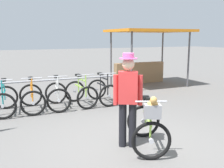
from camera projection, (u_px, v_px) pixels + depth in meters
ground_plane at (130, 145)px, 4.97m from camera, size 80.00×80.00×0.00m
bike_rack_rail at (62, 85)px, 7.32m from camera, size 3.91×0.21×0.88m
racked_bike_teal at (4, 100)px, 6.92m from camera, size 0.83×1.21×0.98m
racked_bike_orange at (32, 98)px, 7.21m from camera, size 0.78×1.18×0.98m
racked_bike_white at (57, 95)px, 7.50m from camera, size 0.85×1.22×0.98m
racked_bike_lime at (81, 93)px, 7.78m from camera, size 0.69×1.11×0.97m
racked_bike_black at (103, 91)px, 8.07m from camera, size 0.71×1.14×0.98m
featured_bicycle at (148, 124)px, 4.66m from camera, size 1.07×1.26×1.09m
person_with_featured_bike at (128, 96)px, 4.74m from camera, size 0.47×0.35×1.72m
market_stall at (145, 52)px, 11.09m from camera, size 3.19×2.42×2.30m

